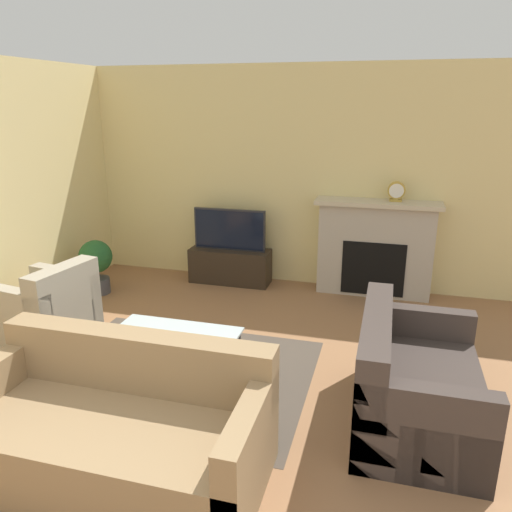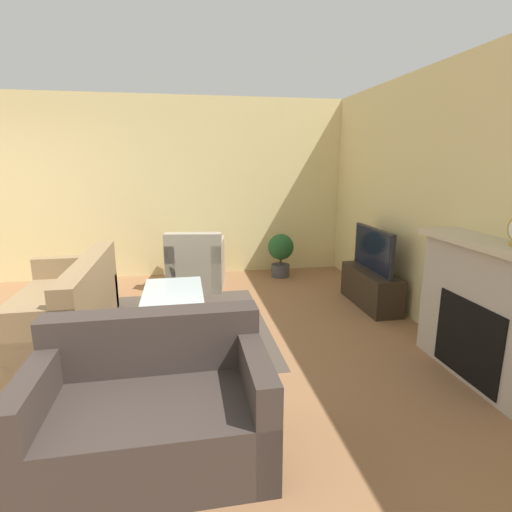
# 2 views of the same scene
# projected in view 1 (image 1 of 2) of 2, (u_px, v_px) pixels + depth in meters

# --- Properties ---
(wall_back) EXTENTS (7.81, 0.06, 2.70)m
(wall_back) POSITION_uv_depth(u_px,v_px,m) (277.00, 177.00, 6.26)
(wall_back) COLOR beige
(wall_back) RESTS_ON ground_plane
(area_rug) EXTENTS (2.27, 1.82, 0.00)m
(area_rug) POSITION_uv_depth(u_px,v_px,m) (178.00, 374.00, 4.33)
(area_rug) COLOR #4C4238
(area_rug) RESTS_ON ground_plane
(fireplace) EXTENTS (1.45, 0.38, 1.15)m
(fireplace) POSITION_uv_depth(u_px,v_px,m) (375.00, 246.00, 5.98)
(fireplace) COLOR #B2A899
(fireplace) RESTS_ON ground_plane
(tv_stand) EXTENTS (1.03, 0.35, 0.45)m
(tv_stand) POSITION_uv_depth(u_px,v_px,m) (230.00, 266.00, 6.47)
(tv_stand) COLOR #2D2319
(tv_stand) RESTS_ON ground_plane
(tv) EXTENTS (0.93, 0.06, 0.53)m
(tv) POSITION_uv_depth(u_px,v_px,m) (230.00, 230.00, 6.32)
(tv) COLOR #232328
(tv) RESTS_ON tv_stand
(couch_sectional) EXTENTS (1.89, 0.91, 0.82)m
(couch_sectional) POSITION_uv_depth(u_px,v_px,m) (118.00, 430.00, 3.14)
(couch_sectional) COLOR #8C704C
(couch_sectional) RESTS_ON ground_plane
(couch_loveseat) EXTENTS (0.85, 1.36, 0.82)m
(couch_loveseat) POSITION_uv_depth(u_px,v_px,m) (412.00, 386.00, 3.61)
(couch_loveseat) COLOR #3D332D
(couch_loveseat) RESTS_ON ground_plane
(armchair_by_window) EXTENTS (0.91, 0.87, 0.82)m
(armchair_by_window) POSITION_uv_depth(u_px,v_px,m) (46.00, 314.00, 4.81)
(armchair_by_window) COLOR #9E937F
(armchair_by_window) RESTS_ON ground_plane
(coffee_table) EXTENTS (1.07, 0.62, 0.41)m
(coffee_table) POSITION_uv_depth(u_px,v_px,m) (172.00, 340.00, 4.15)
(coffee_table) COLOR #333338
(coffee_table) RESTS_ON ground_plane
(potted_plant) EXTENTS (0.40, 0.40, 0.67)m
(potted_plant) POSITION_uv_depth(u_px,v_px,m) (96.00, 262.00, 6.05)
(potted_plant) COLOR #47474C
(potted_plant) RESTS_ON ground_plane
(mantel_clock) EXTENTS (0.20, 0.07, 0.23)m
(mantel_clock) POSITION_uv_depth(u_px,v_px,m) (396.00, 191.00, 5.74)
(mantel_clock) COLOR #B79338
(mantel_clock) RESTS_ON fireplace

